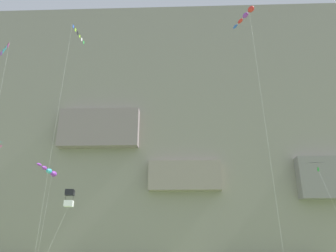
% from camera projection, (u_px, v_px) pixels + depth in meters
% --- Properties ---
extents(cliff_face, '(180.00, 30.85, 60.55)m').
position_uv_depth(cliff_face, '(183.00, 136.00, 84.70)').
color(cliff_face, gray).
rests_on(cliff_face, ground).
extents(kite_windsock_low_right, '(1.72, 5.20, 24.08)m').
position_uv_depth(kite_windsock_low_right, '(246.00, 16.00, 30.45)').
color(kite_windsock_low_right, red).
rests_on(kite_windsock_low_right, ground).
extents(kite_delta_mid_right, '(1.45, 4.48, 10.52)m').
position_uv_depth(kite_delta_mid_right, '(320.00, 170.00, 31.38)').
color(kite_delta_mid_right, black).
rests_on(kite_delta_mid_right, ground).
extents(kite_windsock_high_left, '(1.55, 6.84, 14.42)m').
position_uv_depth(kite_windsock_high_left, '(50.00, 171.00, 49.85)').
color(kite_windsock_high_left, purple).
rests_on(kite_windsock_high_left, ground).
extents(kite_box_high_right, '(2.44, 2.29, 8.96)m').
position_uv_depth(kite_box_high_right, '(69.00, 198.00, 35.02)').
color(kite_box_high_right, black).
rests_on(kite_box_high_right, ground).
extents(kite_diamond_upper_right, '(0.70, 5.15, 34.50)m').
position_uv_depth(kite_diamond_upper_right, '(336.00, 2.00, 38.98)').
color(kite_diamond_upper_right, teal).
rests_on(kite_diamond_upper_right, ground).
extents(kite_banner_mid_left, '(3.52, 3.37, 22.92)m').
position_uv_depth(kite_banner_mid_left, '(0.00, 62.00, 34.18)').
color(kite_banner_mid_left, black).
rests_on(kite_banner_mid_left, ground).
extents(kite_delta_near_cliff, '(1.93, 5.28, 16.25)m').
position_uv_depth(kite_delta_near_cliff, '(1.00, 150.00, 43.79)').
color(kite_delta_near_cliff, teal).
rests_on(kite_delta_near_cliff, ground).
extents(kite_banner_low_center, '(0.47, 7.61, 31.10)m').
position_uv_depth(kite_banner_low_center, '(76.00, 48.00, 43.44)').
color(kite_banner_low_center, black).
rests_on(kite_banner_low_center, ground).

